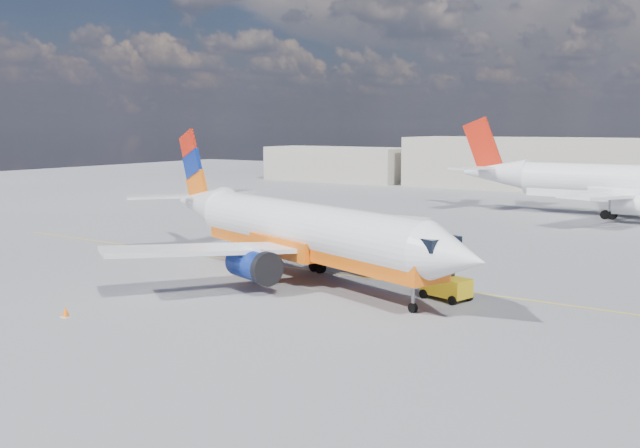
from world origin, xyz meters
The scene contains 8 objects.
ground centered at (0.00, 0.00, 0.00)m, with size 240.00×240.00×0.00m, color slate.
taxi_line centered at (0.00, 3.00, 0.01)m, with size 70.00×0.15×0.01m, color yellow.
terminal_main centered at (5.00, 75.00, 4.00)m, with size 70.00×14.00×8.00m, color beige.
terminal_annex centered at (-45.00, 72.00, 3.00)m, with size 26.00×10.00×6.00m, color beige.
main_jet centered at (-2.57, 0.26, 3.25)m, with size 32.11×24.36×9.76m.
second_jet centered at (8.83, 45.39, 3.67)m, with size 36.29×28.74×11.01m.
gse_tug centered at (7.71, 0.51, 0.92)m, with size 3.03×2.31×1.95m.
traffic_cone centered at (-7.21, -14.15, 0.30)m, with size 0.44×0.44×0.61m.
Camera 1 is at (24.04, -36.90, 10.00)m, focal length 40.00 mm.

